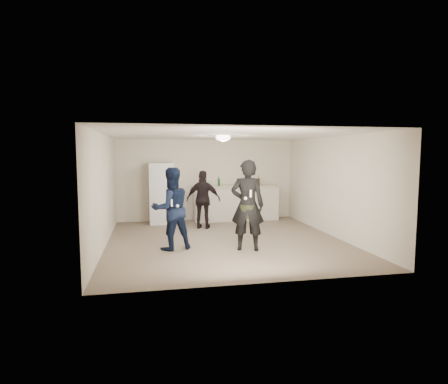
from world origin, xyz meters
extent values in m
plane|color=#6B5B4C|center=(0.00, 0.00, 0.00)|extent=(6.00, 6.00, 0.00)
plane|color=silver|center=(0.00, 0.00, 2.50)|extent=(6.00, 6.00, 0.00)
plane|color=beige|center=(0.00, 3.00, 1.25)|extent=(6.00, 0.00, 6.00)
plane|color=beige|center=(0.00, -3.00, 1.25)|extent=(6.00, 0.00, 6.00)
plane|color=beige|center=(-2.75, 0.00, 1.25)|extent=(0.00, 6.00, 6.00)
plane|color=beige|center=(2.75, 0.00, 1.25)|extent=(0.00, 6.00, 6.00)
cube|color=beige|center=(0.87, 2.67, 0.53)|extent=(2.60, 0.56, 1.05)
cube|color=beige|center=(0.87, 2.67, 1.07)|extent=(2.68, 0.64, 0.04)
cube|color=silver|center=(-1.42, 2.60, 0.90)|extent=(0.70, 0.70, 1.80)
cylinder|color=silver|center=(-1.14, 2.23, 1.30)|extent=(0.02, 0.02, 0.60)
ellipsoid|color=white|center=(0.00, 0.30, 2.45)|extent=(0.36, 0.36, 0.16)
cylinder|color=silver|center=(0.02, 2.62, 1.18)|extent=(0.08, 0.08, 0.17)
imported|color=#102044|center=(-1.31, -0.55, 0.89)|extent=(1.02, 0.90, 1.78)
imported|color=black|center=(0.29, -0.93, 0.97)|extent=(0.81, 0.65, 1.95)
cylinder|color=#2B3618|center=(0.29, -0.93, 0.85)|extent=(0.34, 0.34, 0.28)
imported|color=black|center=(-0.31, 1.58, 0.81)|extent=(1.02, 0.68, 1.61)
cube|color=white|center=(-1.31, -0.83, 1.05)|extent=(0.04, 0.04, 0.15)
sphere|color=white|center=(-1.19, -0.80, 0.98)|extent=(0.07, 0.07, 0.07)
cube|color=white|center=(0.29, -1.18, 1.25)|extent=(0.04, 0.04, 0.15)
sphere|color=white|center=(0.19, -1.15, 1.15)|extent=(0.07, 0.07, 0.07)
cylinder|color=brown|center=(1.61, 2.72, 1.20)|extent=(0.07, 0.07, 0.21)
cylinder|color=white|center=(1.57, 2.78, 1.18)|extent=(0.07, 0.07, 0.18)
cylinder|color=#123F14|center=(0.31, 2.60, 1.20)|extent=(0.07, 0.07, 0.23)
cylinder|color=#15492B|center=(1.15, 2.55, 1.22)|extent=(0.06, 0.06, 0.26)
camera|label=1|loc=(-1.74, -8.58, 2.06)|focal=30.00mm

